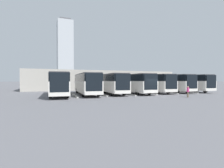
{
  "coord_description": "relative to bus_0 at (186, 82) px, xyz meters",
  "views": [
    {
      "loc": [
        15.55,
        21.59,
        2.36
      ],
      "look_at": [
        4.03,
        -6.22,
        1.69
      ],
      "focal_mm": 28.0,
      "sensor_mm": 36.0,
      "label": 1
    }
  ],
  "objects": [
    {
      "name": "bus_6",
      "position": [
        25.8,
        0.53,
        0.0
      ],
      "size": [
        3.53,
        12.65,
        3.39
      ],
      "rotation": [
        0.0,
        0.0,
        -0.09
      ],
      "color": "silver",
      "rests_on": "ground_plane"
    },
    {
      "name": "bus_1",
      "position": [
        4.3,
        -0.23,
        0.0
      ],
      "size": [
        3.53,
        12.65,
        3.39
      ],
      "rotation": [
        0.0,
        0.0,
        -0.09
      ],
      "color": "silver",
      "rests_on": "ground_plane"
    },
    {
      "name": "bus_0",
      "position": [
        0.0,
        0.0,
        0.0
      ],
      "size": [
        3.53,
        12.65,
        3.39
      ],
      "rotation": [
        0.0,
        0.0,
        -0.09
      ],
      "color": "silver",
      "rests_on": "ground_plane"
    },
    {
      "name": "curb_divider_2",
      "position": [
        10.75,
        1.55,
        -1.81
      ],
      "size": [
        0.79,
        6.48,
        0.15
      ],
      "primitive_type": "cube",
      "rotation": [
        0.0,
        0.0,
        -0.09
      ],
      "color": "#B2B2AD",
      "rests_on": "ground_plane"
    },
    {
      "name": "ground_plane",
      "position": [
        12.9,
        6.26,
        -1.89
      ],
      "size": [
        600.0,
        600.0,
        0.0
      ],
      "primitive_type": "plane",
      "color": "#5B5B60"
    },
    {
      "name": "curb_divider_5",
      "position": [
        23.65,
        2.05,
        -1.81
      ],
      "size": [
        0.79,
        6.48,
        0.15
      ],
      "primitive_type": "cube",
      "rotation": [
        0.0,
        0.0,
        -0.09
      ],
      "color": "#B2B2AD",
      "rests_on": "ground_plane"
    },
    {
      "name": "office_tower",
      "position": [
        0.66,
        -184.5,
        34.6
      ],
      "size": [
        17.49,
        17.49,
        74.18
      ],
      "color": "#ADB2B7",
      "rests_on": "ground_plane"
    },
    {
      "name": "bus_5",
      "position": [
        21.5,
        0.21,
        0.0
      ],
      "size": [
        3.53,
        12.65,
        3.39
      ],
      "rotation": [
        0.0,
        0.0,
        -0.09
      ],
      "color": "silver",
      "rests_on": "ground_plane"
    },
    {
      "name": "bus_4",
      "position": [
        17.2,
        -0.23,
        0.0
      ],
      "size": [
        3.53,
        12.65,
        3.39
      ],
      "rotation": [
        0.0,
        0.0,
        -0.09
      ],
      "color": "silver",
      "rests_on": "ground_plane"
    },
    {
      "name": "curb_divider_3",
      "position": [
        15.05,
        2.14,
        -1.81
      ],
      "size": [
        0.79,
        6.48,
        0.15
      ],
      "primitive_type": "cube",
      "rotation": [
        0.0,
        0.0,
        -0.09
      ],
      "color": "#B2B2AD",
      "rests_on": "ground_plane"
    },
    {
      "name": "pedestrian",
      "position": [
        9.73,
        9.81,
        -1.06
      ],
      "size": [
        0.45,
        0.45,
        1.54
      ],
      "rotation": [
        0.0,
        0.0,
        0.43
      ],
      "color": "brown",
      "rests_on": "ground_plane"
    },
    {
      "name": "curb_divider_4",
      "position": [
        19.35,
        1.61,
        -1.81
      ],
      "size": [
        0.79,
        6.48,
        0.15
      ],
      "primitive_type": "cube",
      "rotation": [
        0.0,
        0.0,
        -0.09
      ],
      "color": "#B2B2AD",
      "rests_on": "ground_plane"
    },
    {
      "name": "bus_3",
      "position": [
        12.9,
        0.29,
        0.0
      ],
      "size": [
        3.53,
        12.65,
        3.39
      ],
      "rotation": [
        0.0,
        0.0,
        -0.09
      ],
      "color": "silver",
      "rests_on": "ground_plane"
    },
    {
      "name": "bus_2",
      "position": [
        8.6,
        -0.29,
        0.0
      ],
      "size": [
        3.53,
        12.65,
        3.39
      ],
      "rotation": [
        0.0,
        0.0,
        -0.09
      ],
      "color": "silver",
      "rests_on": "ground_plane"
    },
    {
      "name": "station_building",
      "position": [
        12.9,
        -16.18,
        0.51
      ],
      "size": [
        38.51,
        12.36,
        4.73
      ],
      "color": "#A8A399",
      "rests_on": "ground_plane"
    },
    {
      "name": "curb_divider_0",
      "position": [
        2.15,
        1.85,
        -1.81
      ],
      "size": [
        0.79,
        6.48,
        0.15
      ],
      "primitive_type": "cube",
      "rotation": [
        0.0,
        0.0,
        -0.09
      ],
      "color": "#B2B2AD",
      "rests_on": "ground_plane"
    },
    {
      "name": "curb_divider_1",
      "position": [
        6.45,
        1.62,
        -1.81
      ],
      "size": [
        0.79,
        6.48,
        0.15
      ],
      "primitive_type": "cube",
      "rotation": [
        0.0,
        0.0,
        -0.09
      ],
      "color": "#B2B2AD",
      "rests_on": "ground_plane"
    }
  ]
}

